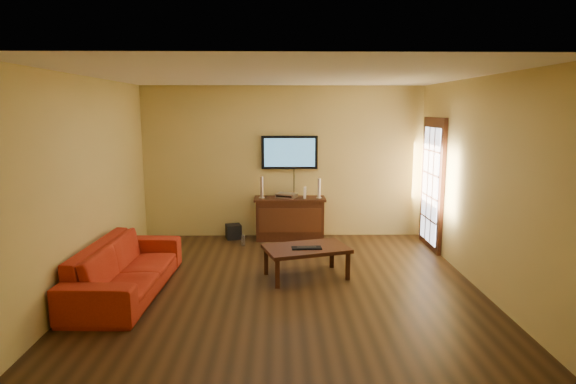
{
  "coord_description": "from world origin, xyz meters",
  "views": [
    {
      "loc": [
        -0.07,
        -6.09,
        2.29
      ],
      "look_at": [
        0.06,
        0.8,
        1.1
      ],
      "focal_mm": 30.0,
      "sensor_mm": 36.0,
      "label": 1
    }
  ],
  "objects_px": {
    "sofa": "(126,259)",
    "television": "(290,152)",
    "coffee_table": "(306,251)",
    "speaker_right": "(319,189)",
    "game_console": "(305,193)",
    "media_console": "(290,218)",
    "subwoofer": "(234,231)",
    "keyboard": "(307,248)",
    "bottle": "(243,240)",
    "av_receiver": "(287,195)",
    "speaker_left": "(262,188)"
  },
  "relations": [
    {
      "from": "coffee_table",
      "to": "media_console",
      "type": "bearing_deg",
      "value": 95.23
    },
    {
      "from": "speaker_left",
      "to": "bottle",
      "type": "distance_m",
      "value": 0.98
    },
    {
      "from": "sofa",
      "to": "subwoofer",
      "type": "bearing_deg",
      "value": -21.26
    },
    {
      "from": "sofa",
      "to": "keyboard",
      "type": "height_order",
      "value": "sofa"
    },
    {
      "from": "keyboard",
      "to": "sofa",
      "type": "bearing_deg",
      "value": -169.06
    },
    {
      "from": "media_console",
      "to": "speaker_right",
      "type": "bearing_deg",
      "value": -3.09
    },
    {
      "from": "av_receiver",
      "to": "subwoofer",
      "type": "bearing_deg",
      "value": -156.67
    },
    {
      "from": "av_receiver",
      "to": "subwoofer",
      "type": "distance_m",
      "value": 1.16
    },
    {
      "from": "speaker_right",
      "to": "game_console",
      "type": "bearing_deg",
      "value": 178.85
    },
    {
      "from": "coffee_table",
      "to": "subwoofer",
      "type": "height_order",
      "value": "coffee_table"
    },
    {
      "from": "coffee_table",
      "to": "subwoofer",
      "type": "bearing_deg",
      "value": 120.35
    },
    {
      "from": "coffee_table",
      "to": "speaker_right",
      "type": "height_order",
      "value": "speaker_right"
    },
    {
      "from": "coffee_table",
      "to": "subwoofer",
      "type": "distance_m",
      "value": 2.37
    },
    {
      "from": "bottle",
      "to": "keyboard",
      "type": "distance_m",
      "value": 1.95
    },
    {
      "from": "bottle",
      "to": "sofa",
      "type": "bearing_deg",
      "value": -121.98
    },
    {
      "from": "subwoofer",
      "to": "media_console",
      "type": "bearing_deg",
      "value": -17.89
    },
    {
      "from": "av_receiver",
      "to": "keyboard",
      "type": "relative_size",
      "value": 0.83
    },
    {
      "from": "media_console",
      "to": "keyboard",
      "type": "bearing_deg",
      "value": -84.99
    },
    {
      "from": "media_console",
      "to": "bottle",
      "type": "bearing_deg",
      "value": -152.27
    },
    {
      "from": "television",
      "to": "speaker_right",
      "type": "bearing_deg",
      "value": -23.88
    },
    {
      "from": "subwoofer",
      "to": "speaker_right",
      "type": "bearing_deg",
      "value": -18.22
    },
    {
      "from": "sofa",
      "to": "speaker_right",
      "type": "distance_m",
      "value": 3.65
    },
    {
      "from": "television",
      "to": "subwoofer",
      "type": "xyz_separation_m",
      "value": [
        -1.01,
        -0.16,
        -1.4
      ]
    },
    {
      "from": "media_console",
      "to": "speaker_right",
      "type": "xyz_separation_m",
      "value": [
        0.51,
        -0.03,
        0.53
      ]
    },
    {
      "from": "sofa",
      "to": "speaker_right",
      "type": "relative_size",
      "value": 6.43
    },
    {
      "from": "keyboard",
      "to": "bottle",
      "type": "bearing_deg",
      "value": 120.89
    },
    {
      "from": "media_console",
      "to": "game_console",
      "type": "xyz_separation_m",
      "value": [
        0.27,
        -0.02,
        0.47
      ]
    },
    {
      "from": "television",
      "to": "subwoofer",
      "type": "bearing_deg",
      "value": -170.81
    },
    {
      "from": "coffee_table",
      "to": "speaker_left",
      "type": "height_order",
      "value": "speaker_left"
    },
    {
      "from": "subwoofer",
      "to": "game_console",
      "type": "bearing_deg",
      "value": -18.47
    },
    {
      "from": "speaker_right",
      "to": "game_console",
      "type": "xyz_separation_m",
      "value": [
        -0.25,
        0.0,
        -0.06
      ]
    },
    {
      "from": "speaker_left",
      "to": "subwoofer",
      "type": "distance_m",
      "value": 0.95
    },
    {
      "from": "media_console",
      "to": "av_receiver",
      "type": "bearing_deg",
      "value": 157.67
    },
    {
      "from": "sofa",
      "to": "av_receiver",
      "type": "relative_size",
      "value": 6.49
    },
    {
      "from": "speaker_left",
      "to": "game_console",
      "type": "xyz_separation_m",
      "value": [
        0.76,
        -0.02,
        -0.08
      ]
    },
    {
      "from": "subwoofer",
      "to": "sofa",
      "type": "bearing_deg",
      "value": -129.18
    },
    {
      "from": "television",
      "to": "game_console",
      "type": "bearing_deg",
      "value": -39.81
    },
    {
      "from": "sofa",
      "to": "television",
      "type": "bearing_deg",
      "value": -35.74
    },
    {
      "from": "coffee_table",
      "to": "speaker_left",
      "type": "xyz_separation_m",
      "value": [
        -0.68,
        1.99,
        0.54
      ]
    },
    {
      "from": "coffee_table",
      "to": "sofa",
      "type": "distance_m",
      "value": 2.35
    },
    {
      "from": "sofa",
      "to": "game_console",
      "type": "xyz_separation_m",
      "value": [
        2.38,
        2.49,
        0.41
      ]
    },
    {
      "from": "game_console",
      "to": "speaker_left",
      "type": "bearing_deg",
      "value": -173.79
    },
    {
      "from": "av_receiver",
      "to": "bottle",
      "type": "xyz_separation_m",
      "value": [
        -0.75,
        -0.45,
        -0.69
      ]
    },
    {
      "from": "speaker_left",
      "to": "bottle",
      "type": "bearing_deg",
      "value": -126.91
    },
    {
      "from": "speaker_left",
      "to": "speaker_right",
      "type": "relative_size",
      "value": 1.1
    },
    {
      "from": "game_console",
      "to": "subwoofer",
      "type": "distance_m",
      "value": 1.46
    },
    {
      "from": "av_receiver",
      "to": "bottle",
      "type": "distance_m",
      "value": 1.11
    },
    {
      "from": "speaker_right",
      "to": "keyboard",
      "type": "relative_size",
      "value": 0.84
    },
    {
      "from": "television",
      "to": "sofa",
      "type": "height_order",
      "value": "television"
    },
    {
      "from": "television",
      "to": "game_console",
      "type": "relative_size",
      "value": 5.15
    }
  ]
}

